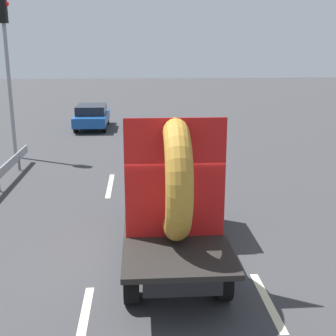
# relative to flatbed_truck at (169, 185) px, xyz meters

# --- Properties ---
(ground_plane) EXTENTS (120.00, 120.00, 0.00)m
(ground_plane) POSITION_rel_flatbed_truck_xyz_m (-0.10, -0.51, -1.56)
(ground_plane) COLOR #38383A
(flatbed_truck) EXTENTS (2.02, 5.39, 3.35)m
(flatbed_truck) POSITION_rel_flatbed_truck_xyz_m (0.00, 0.00, 0.00)
(flatbed_truck) COLOR black
(flatbed_truck) RESTS_ON ground_plane
(distant_sedan) EXTENTS (1.80, 4.19, 1.37)m
(distant_sedan) POSITION_rel_flatbed_truck_xyz_m (-3.36, 16.42, -0.83)
(distant_sedan) COLOR black
(distant_sedan) RESTS_ON ground_plane
(traffic_light) EXTENTS (0.42, 0.36, 6.41)m
(traffic_light) POSITION_rel_flatbed_truck_xyz_m (-5.96, 9.44, 2.57)
(traffic_light) COLOR gray
(traffic_light) RESTS_ON ground_plane
(lane_dash_left_near) EXTENTS (0.16, 2.77, 0.01)m
(lane_dash_left_near) POSITION_rel_flatbed_truck_xyz_m (-1.68, -3.13, -1.55)
(lane_dash_left_near) COLOR beige
(lane_dash_left_near) RESTS_ON ground_plane
(lane_dash_left_far) EXTENTS (0.16, 2.72, 0.01)m
(lane_dash_left_far) POSITION_rel_flatbed_truck_xyz_m (-1.68, 5.07, -1.55)
(lane_dash_left_far) COLOR beige
(lane_dash_left_far) RESTS_ON ground_plane
(lane_dash_right_near) EXTENTS (0.16, 2.05, 0.01)m
(lane_dash_right_near) POSITION_rel_flatbed_truck_xyz_m (1.68, -2.45, -1.55)
(lane_dash_right_near) COLOR beige
(lane_dash_right_near) RESTS_ON ground_plane
(lane_dash_right_far) EXTENTS (0.16, 2.62, 0.01)m
(lane_dash_right_far) POSITION_rel_flatbed_truck_xyz_m (1.68, 4.96, -1.55)
(lane_dash_right_far) COLOR beige
(lane_dash_right_far) RESTS_ON ground_plane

